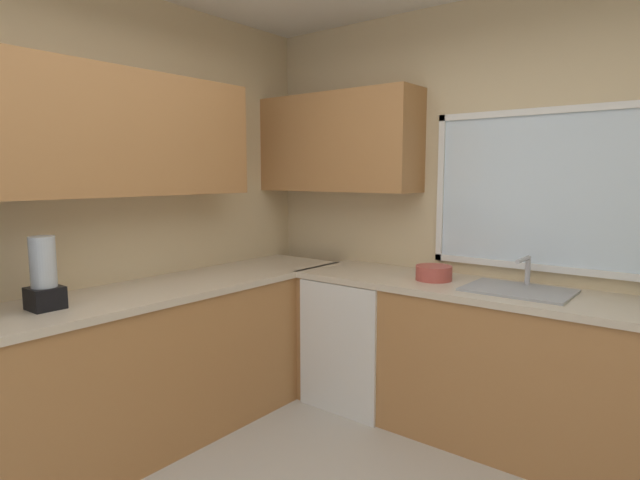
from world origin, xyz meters
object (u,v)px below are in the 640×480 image
object	(u,v)px
dishwasher	(361,339)
sink_assembly	(519,289)
blender_appliance	(44,277)
bowl	(434,273)

from	to	relation	value
dishwasher	sink_assembly	world-z (taller)	sink_assembly
sink_assembly	blender_appliance	size ratio (longest dim) A/B	1.58
sink_assembly	blender_appliance	xyz separation A→B (m)	(-1.70, -1.84, 0.15)
bowl	blender_appliance	size ratio (longest dim) A/B	0.63
blender_appliance	dishwasher	bearing A→B (deg)	69.87
sink_assembly	bowl	world-z (taller)	sink_assembly
dishwasher	blender_appliance	bearing A→B (deg)	-110.13
blender_appliance	sink_assembly	bearing A→B (deg)	47.23
sink_assembly	blender_appliance	bearing A→B (deg)	-132.77
bowl	sink_assembly	bearing A→B (deg)	0.75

